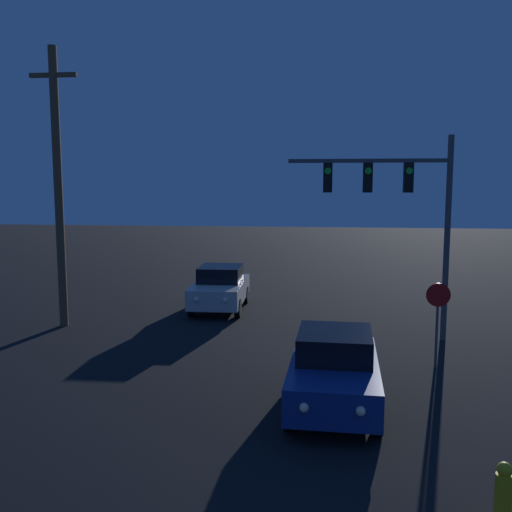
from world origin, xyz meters
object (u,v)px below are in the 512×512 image
object	(u,v)px
utility_pole	(58,185)
car_near	(334,370)
stop_sign	(438,310)
traffic_signal_mast	(401,201)
car_far	(220,288)
fire_hydrant	(503,493)

from	to	relation	value
utility_pole	car_near	bearing A→B (deg)	-34.18
utility_pole	stop_sign	bearing A→B (deg)	-14.68
traffic_signal_mast	stop_sign	xyz separation A→B (m)	(0.67, -2.71, -2.75)
car_near	car_far	size ratio (longest dim) A/B	1.01
traffic_signal_mast	fire_hydrant	distance (m)	10.52
traffic_signal_mast	car_far	bearing A→B (deg)	150.70
car_near	traffic_signal_mast	distance (m)	7.03
car_near	traffic_signal_mast	size ratio (longest dim) A/B	0.66
car_far	utility_pole	xyz separation A→B (m)	(-4.85, -3.13, 3.93)
car_far	traffic_signal_mast	distance (m)	7.94
stop_sign	fire_hydrant	size ratio (longest dim) A/B	2.44
stop_sign	utility_pole	distance (m)	12.57
stop_sign	fire_hydrant	world-z (taller)	stop_sign
car_near	utility_pole	size ratio (longest dim) A/B	0.45
utility_pole	fire_hydrant	size ratio (longest dim) A/B	9.93
car_far	fire_hydrant	size ratio (longest dim) A/B	4.40
traffic_signal_mast	stop_sign	distance (m)	3.92
car_far	traffic_signal_mast	size ratio (longest dim) A/B	0.65
car_far	utility_pole	bearing A→B (deg)	31.84
stop_sign	utility_pole	xyz separation A→B (m)	(-11.75, 3.08, 3.21)
car_near	traffic_signal_mast	xyz separation A→B (m)	(2.07, 5.75, 3.47)
car_far	fire_hydrant	xyz separation A→B (m)	(6.48, -13.29, -0.38)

